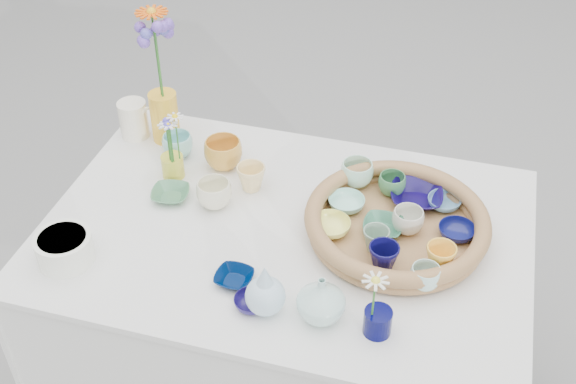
# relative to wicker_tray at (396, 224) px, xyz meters

# --- Properties ---
(wicker_tray) EXTENTS (0.47, 0.47, 0.08)m
(wicker_tray) POSITION_rel_wicker_tray_xyz_m (0.00, 0.00, 0.00)
(wicker_tray) COLOR brown
(wicker_tray) RESTS_ON display_table
(tray_ceramic_0) EXTENTS (0.16, 0.16, 0.03)m
(tray_ceramic_0) POSITION_rel_wicker_tray_xyz_m (0.03, 0.13, -0.00)
(tray_ceramic_0) COLOR #0F0642
(tray_ceramic_0) RESTS_ON wicker_tray
(tray_ceramic_1) EXTENTS (0.11, 0.11, 0.03)m
(tray_ceramic_1) POSITION_rel_wicker_tray_xyz_m (0.15, 0.02, -0.01)
(tray_ceramic_1) COLOR #0E1253
(tray_ceramic_1) RESTS_ON wicker_tray
(tray_ceramic_2) EXTENTS (0.08, 0.08, 0.07)m
(tray_ceramic_2) POSITION_rel_wicker_tray_xyz_m (0.12, -0.11, 0.01)
(tray_ceramic_2) COLOR yellow
(tray_ceramic_2) RESTS_ON wicker_tray
(tray_ceramic_3) EXTENTS (0.11, 0.11, 0.03)m
(tray_ceramic_3) POSITION_rel_wicker_tray_xyz_m (-0.03, -0.01, -0.01)
(tray_ceramic_3) COLOR #347053
(tray_ceramic_3) RESTS_ON wicker_tray
(tray_ceramic_4) EXTENTS (0.08, 0.08, 0.06)m
(tray_ceramic_4) POSITION_rel_wicker_tray_xyz_m (-0.04, -0.09, 0.01)
(tray_ceramic_4) COLOR gray
(tray_ceramic_4) RESTS_ON wicker_tray
(tray_ceramic_5) EXTENTS (0.13, 0.13, 0.03)m
(tray_ceramic_5) POSITION_rel_wicker_tray_xyz_m (-0.14, 0.05, -0.01)
(tray_ceramic_5) COLOR #9FE2CE
(tray_ceramic_5) RESTS_ON wicker_tray
(tray_ceramic_6) EXTENTS (0.11, 0.11, 0.07)m
(tray_ceramic_6) POSITION_rel_wicker_tray_xyz_m (-0.14, 0.16, 0.01)
(tray_ceramic_6) COLOR #B5F0D3
(tray_ceramic_6) RESTS_ON wicker_tray
(tray_ceramic_7) EXTENTS (0.10, 0.10, 0.06)m
(tray_ceramic_7) POSITION_rel_wicker_tray_xyz_m (0.03, 0.01, 0.01)
(tray_ceramic_7) COLOR silver
(tray_ceramic_7) RESTS_ON wicker_tray
(tray_ceramic_8) EXTENTS (0.10, 0.10, 0.03)m
(tray_ceramic_8) POSITION_rel_wicker_tray_xyz_m (0.11, 0.13, -0.01)
(tray_ceramic_8) COLOR #6AA5CC
(tray_ceramic_8) RESTS_ON wicker_tray
(tray_ceramic_9) EXTENTS (0.09, 0.09, 0.07)m
(tray_ceramic_9) POSITION_rel_wicker_tray_xyz_m (-0.01, -0.15, 0.01)
(tray_ceramic_9) COLOR #0D0A42
(tray_ceramic_9) RESTS_ON wicker_tray
(tray_ceramic_10) EXTENTS (0.13, 0.13, 0.03)m
(tray_ceramic_10) POSITION_rel_wicker_tray_xyz_m (-0.16, -0.05, -0.00)
(tray_ceramic_10) COLOR #F9FF75
(tray_ceramic_10) RESTS_ON wicker_tray
(tray_ceramic_11) EXTENTS (0.08, 0.08, 0.06)m
(tray_ceramic_11) POSITION_rel_wicker_tray_xyz_m (0.10, -0.18, 0.01)
(tray_ceramic_11) COLOR silver
(tray_ceramic_11) RESTS_ON wicker_tray
(tray_ceramic_12) EXTENTS (0.09, 0.09, 0.06)m
(tray_ceramic_12) POSITION_rel_wicker_tray_xyz_m (-0.04, 0.15, 0.01)
(tray_ceramic_12) COLOR #3F814D
(tray_ceramic_12) RESTS_ON wicker_tray
(loose_ceramic_0) EXTENTS (0.13, 0.13, 0.09)m
(loose_ceramic_0) POSITION_rel_wicker_tray_xyz_m (-0.53, 0.16, 0.00)
(loose_ceramic_0) COLOR gold
(loose_ceramic_0) RESTS_ON display_table
(loose_ceramic_1) EXTENTS (0.10, 0.10, 0.08)m
(loose_ceramic_1) POSITION_rel_wicker_tray_xyz_m (-0.42, 0.08, -0.00)
(loose_ceramic_1) COLOR #FFDF92
(loose_ceramic_1) RESTS_ON display_table
(loose_ceramic_2) EXTENTS (0.12, 0.12, 0.03)m
(loose_ceramic_2) POSITION_rel_wicker_tray_xyz_m (-0.62, -0.02, -0.03)
(loose_ceramic_2) COLOR #477F57
(loose_ceramic_2) RESTS_ON display_table
(loose_ceramic_3) EXTENTS (0.11, 0.11, 0.08)m
(loose_ceramic_3) POSITION_rel_wicker_tray_xyz_m (-0.49, -0.01, -0.00)
(loose_ceramic_3) COLOR #EEE9C3
(loose_ceramic_3) RESTS_ON display_table
(loose_ceramic_4) EXTENTS (0.10, 0.10, 0.02)m
(loose_ceramic_4) POSITION_rel_wicker_tray_xyz_m (-0.35, -0.27, -0.03)
(loose_ceramic_4) COLOR #00133D
(loose_ceramic_4) RESTS_ON display_table
(loose_ceramic_5) EXTENTS (0.11, 0.11, 0.07)m
(loose_ceramic_5) POSITION_rel_wicker_tray_xyz_m (-0.67, 0.17, -0.00)
(loose_ceramic_5) COLOR #88D1CE
(loose_ceramic_5) RESTS_ON display_table
(loose_ceramic_6) EXTENTS (0.11, 0.11, 0.03)m
(loose_ceramic_6) POSITION_rel_wicker_tray_xyz_m (-0.28, -0.33, -0.03)
(loose_ceramic_6) COLOR #1A1153
(loose_ceramic_6) RESTS_ON display_table
(fluted_bowl) EXTENTS (0.18, 0.18, 0.07)m
(fluted_bowl) POSITION_rel_wicker_tray_xyz_m (-0.77, -0.31, -0.00)
(fluted_bowl) COLOR white
(fluted_bowl) RESTS_ON display_table
(bud_vase_paleblue) EXTENTS (0.12, 0.12, 0.14)m
(bud_vase_paleblue) POSITION_rel_wicker_tray_xyz_m (-0.25, -0.34, 0.03)
(bud_vase_paleblue) COLOR silver
(bud_vase_paleblue) RESTS_ON display_table
(bud_vase_seafoam) EXTENTS (0.12, 0.12, 0.12)m
(bud_vase_seafoam) POSITION_rel_wicker_tray_xyz_m (-0.12, -0.32, 0.02)
(bud_vase_seafoam) COLOR silver
(bud_vase_seafoam) RESTS_ON display_table
(bud_vase_cobalt) EXTENTS (0.08, 0.08, 0.06)m
(bud_vase_cobalt) POSITION_rel_wicker_tray_xyz_m (0.01, -0.33, -0.01)
(bud_vase_cobalt) COLOR #02033D
(bud_vase_cobalt) RESTS_ON display_table
(single_daisy) EXTENTS (0.08, 0.08, 0.12)m
(single_daisy) POSITION_rel_wicker_tray_xyz_m (-0.00, -0.34, 0.08)
(single_daisy) COLOR white
(single_daisy) RESTS_ON bud_vase_cobalt
(tall_vase_yellow) EXTENTS (0.11, 0.11, 0.16)m
(tall_vase_yellow) POSITION_rel_wicker_tray_xyz_m (-0.74, 0.25, 0.04)
(tall_vase_yellow) COLOR yellow
(tall_vase_yellow) RESTS_ON display_table
(gerbera) EXTENTS (0.12, 0.12, 0.28)m
(gerbera) POSITION_rel_wicker_tray_xyz_m (-0.74, 0.24, 0.25)
(gerbera) COLOR #FA5E0C
(gerbera) RESTS_ON tall_vase_yellow
(hydrangea) EXTENTS (0.10, 0.10, 0.29)m
(hydrangea) POSITION_rel_wicker_tray_xyz_m (-0.73, 0.24, 0.22)
(hydrangea) COLOR #714DC6
(hydrangea) RESTS_ON tall_vase_yellow
(white_pitcher) EXTENTS (0.14, 0.12, 0.12)m
(white_pitcher) POSITION_rel_wicker_tray_xyz_m (-0.84, 0.24, 0.02)
(white_pitcher) COLOR white
(white_pitcher) RESTS_ON display_table
(daisy_cup) EXTENTS (0.08, 0.08, 0.07)m
(daisy_cup) POSITION_rel_wicker_tray_xyz_m (-0.65, 0.08, -0.00)
(daisy_cup) COLOR gold
(daisy_cup) RESTS_ON display_table
(daisy_posy) EXTENTS (0.09, 0.09, 0.14)m
(daisy_posy) POSITION_rel_wicker_tray_xyz_m (-0.64, 0.07, 0.10)
(daisy_posy) COLOR white
(daisy_posy) RESTS_ON daisy_cup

